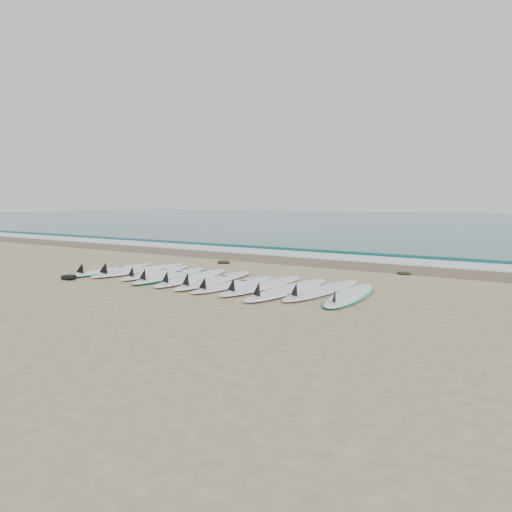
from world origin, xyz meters
The scene contains 19 objects.
ground centered at (0.00, 0.00, 0.00)m, with size 120.00×120.00×0.00m, color tan.
ocean centered at (0.00, 32.50, 0.01)m, with size 120.00×55.00×0.03m, color #1C595B.
wet_sand_band centered at (0.00, 4.10, 0.01)m, with size 120.00×1.80×0.01m, color brown.
foam_band centered at (0.00, 5.50, 0.02)m, with size 120.00×1.40×0.04m, color silver.
wave_crest centered at (0.00, 7.00, 0.05)m, with size 120.00×1.00×0.10m, color #1C595B.
surfboard_0 centered at (-3.02, -0.15, 0.05)m, with size 0.77×2.69×0.34m.
surfboard_1 centered at (-2.39, 0.10, 0.06)m, with size 0.71×2.89×0.37m.
surfboard_2 centered at (-1.79, 0.06, 0.06)m, with size 0.95×2.63×0.33m.
surfboard_3 centered at (-1.22, -0.05, 0.05)m, with size 1.02×2.78×0.35m.
surfboard_4 centered at (-0.59, -0.08, 0.06)m, with size 0.98×2.83×0.35m.
surfboard_5 centered at (0.02, -0.08, 0.06)m, with size 0.86×2.90×0.36m.
surfboard_6 centered at (0.63, -0.26, 0.06)m, with size 0.69×2.57×0.32m.
surfboard_7 centered at (1.20, -0.11, 0.06)m, with size 0.63×2.77×0.35m.
surfboard_8 centered at (1.83, -0.23, 0.06)m, with size 0.64×2.88×0.37m.
surfboard_9 centered at (2.39, 0.09, 0.06)m, with size 0.72×2.76×0.35m.
surfboard_10 centered at (2.99, -0.04, 0.05)m, with size 0.88×2.54×0.32m.
seaweed_near centered at (-1.71, 2.56, 0.04)m, with size 0.39×0.30×0.08m, color black.
seaweed_far centered at (2.99, 3.21, 0.03)m, with size 0.32×0.25×0.06m, color black.
leash_coil centered at (-2.88, -1.45, 0.05)m, with size 0.46×0.36×0.11m.
Camera 1 is at (6.32, -8.17, 1.71)m, focal length 35.00 mm.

